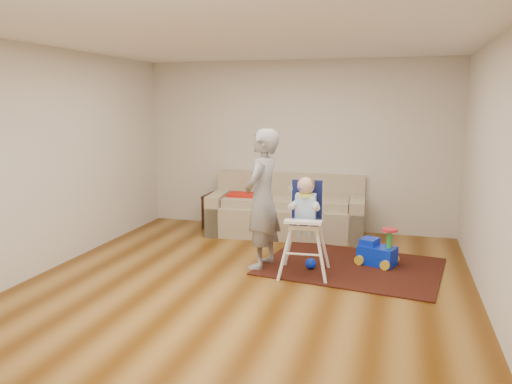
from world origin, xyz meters
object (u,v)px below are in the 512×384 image
(side_table, at_px, (222,210))
(high_chair, at_px, (305,228))
(ride_on_toy, at_px, (377,245))
(toy_ball, at_px, (311,263))
(adult, at_px, (262,199))
(sofa, at_px, (286,205))

(side_table, distance_m, high_chair, 2.66)
(ride_on_toy, height_order, high_chair, high_chair)
(ride_on_toy, xyz_separation_m, toy_ball, (-0.77, -0.41, -0.18))
(ride_on_toy, xyz_separation_m, high_chair, (-0.82, -0.60, 0.31))
(high_chair, bearing_deg, toy_ball, 72.03)
(high_chair, height_order, adult, adult)
(ride_on_toy, bearing_deg, sofa, 160.84)
(side_table, height_order, ride_on_toy, side_table)
(side_table, bearing_deg, toy_ball, -44.83)
(ride_on_toy, relative_size, toy_ball, 3.65)
(ride_on_toy, relative_size, high_chair, 0.41)
(side_table, xyz_separation_m, adult, (1.20, -1.84, 0.59))
(adult, bearing_deg, ride_on_toy, 117.53)
(toy_ball, distance_m, adult, 0.99)
(side_table, bearing_deg, sofa, -9.79)
(toy_ball, xyz_separation_m, high_chair, (-0.04, -0.18, 0.49))
(sofa, relative_size, ride_on_toy, 4.96)
(toy_ball, distance_m, high_chair, 0.52)
(side_table, relative_size, adult, 0.31)
(side_table, height_order, high_chair, high_chair)
(high_chair, bearing_deg, adult, 161.85)
(ride_on_toy, bearing_deg, toy_ball, -131.71)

